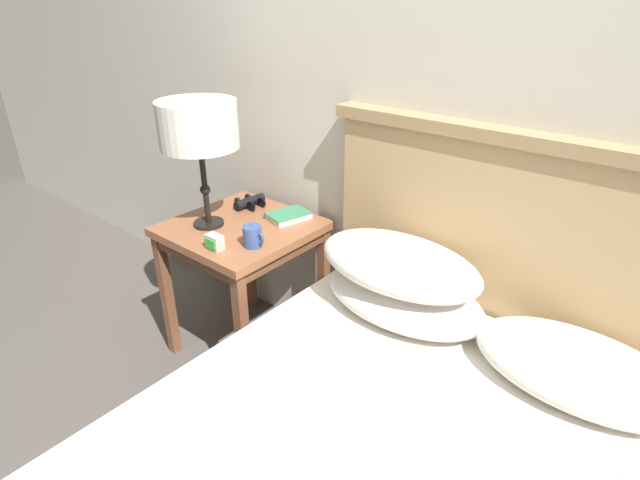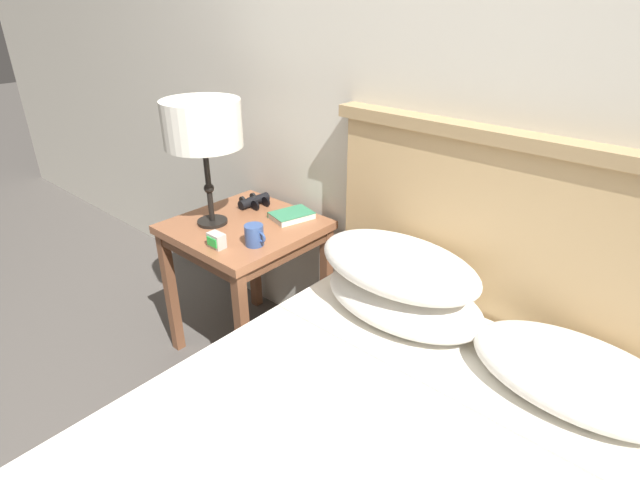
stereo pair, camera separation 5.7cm
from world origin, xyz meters
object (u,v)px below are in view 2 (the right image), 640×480
Objects in this scene: book_on_nightstand at (291,215)px; alarm_clock at (216,240)px; nightstand at (246,241)px; binoculars_pair at (254,201)px; coffee_mug at (254,235)px; table_lamp at (202,126)px.

book_on_nightstand is 2.91× the size of alarm_clock.
nightstand is at bearing -122.78° from book_on_nightstand.
alarm_clock reaches higher than nightstand.
coffee_mug is at bearing -41.37° from binoculars_pair.
table_lamp is at bearing -86.95° from binoculars_pair.
table_lamp is at bearing 146.77° from alarm_clock.
table_lamp is 3.29× the size of binoculars_pair.
nightstand is at bearing 150.85° from coffee_mug.
alarm_clock is (-0.10, -0.11, -0.01)m from coffee_mug.
book_on_nightstand is 0.40m from alarm_clock.
binoculars_pair is at bearing 138.63° from coffee_mug.
table_lamp reaches higher than binoculars_pair.
nightstand is 3.22× the size of book_on_nightstand.
binoculars_pair is at bearing 125.74° from nightstand.
table_lamp is at bearing 176.85° from coffee_mug.
binoculars_pair is at bearing -177.27° from book_on_nightstand.
binoculars_pair is 0.44m from alarm_clock.
coffee_mug is at bearing -75.26° from book_on_nightstand.
binoculars_pair is 1.56× the size of coffee_mug.
alarm_clock is (-0.02, -0.40, 0.02)m from book_on_nightstand.
book_on_nightstand is at bearing 57.22° from nightstand.
nightstand is 0.27m from alarm_clock.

